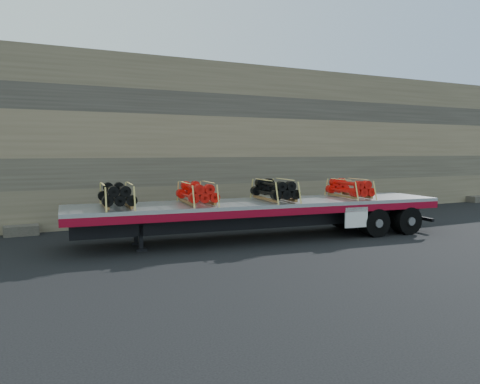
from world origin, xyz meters
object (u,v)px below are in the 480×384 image
Objects in this scene: bundle_front at (116,196)px; trailer at (261,220)px; bundle_midrear at (274,190)px; bundle_rear at (350,189)px; bundle_midfront at (197,193)px.

trailer is at bearing 0.00° from bundle_front.
bundle_front reaches higher than trailer.
bundle_midrear reaches higher than trailer.
bundle_rear is (8.48, -0.90, -0.02)m from bundle_front.
bundle_midfront reaches higher than trailer.
trailer is 1.14m from bundle_midrear.
bundle_midrear is at bearing 0.00° from bundle_midfront.
bundle_midrear reaches higher than bundle_front.
bundle_rear is at bearing 0.00° from bundle_midfront.
bundle_midfront is at bearing -180.00° from trailer.
bundle_front is 0.98× the size of bundle_midrear.
bundle_front is 1.02× the size of bundle_midfront.
bundle_midfront reaches higher than bundle_rear.
bundle_midrear reaches higher than bundle_rear.
bundle_front reaches higher than bundle_midfront.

